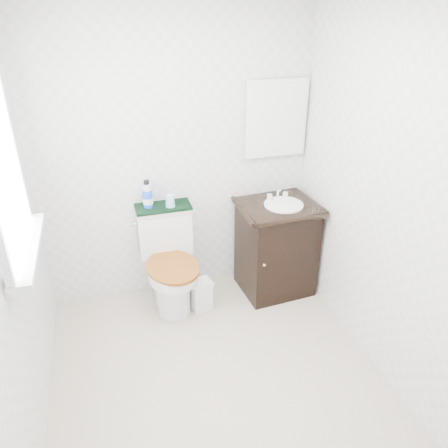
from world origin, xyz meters
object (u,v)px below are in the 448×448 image
trash_bin (201,295)px  cup (170,201)px  vanity (276,246)px  toilet (169,265)px  mouthwash_bottle (148,195)px

trash_bin → cup: 0.82m
vanity → trash_bin: bearing=-171.5°
toilet → vanity: bearing=-3.9°
vanity → cup: cup is taller
toilet → mouthwash_bottle: bearing=129.6°
toilet → trash_bin: (0.22, -0.17, -0.23)m
toilet → vanity: vanity is taller
vanity → trash_bin: (-0.70, -0.10, -0.30)m
vanity → cup: bearing=169.6°
toilet → trash_bin: 0.36m
toilet → cup: bearing=59.8°
toilet → mouthwash_bottle: (-0.11, 0.14, 0.58)m
vanity → cup: (-0.86, 0.16, 0.46)m
vanity → trash_bin: vanity is taller
trash_bin → cup: bearing=122.2°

